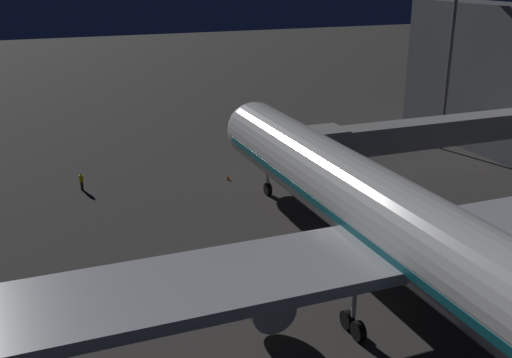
% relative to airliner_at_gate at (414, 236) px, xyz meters
% --- Properties ---
extents(ground_plane, '(320.00, 320.00, 0.00)m').
position_rel_airliner_at_gate_xyz_m(ground_plane, '(-0.00, -9.58, -5.55)').
color(ground_plane, '#383533').
extents(airliner_at_gate, '(56.60, 59.12, 19.96)m').
position_rel_airliner_at_gate_xyz_m(airliner_at_gate, '(0.00, 0.00, 0.00)').
color(airliner_at_gate, silver).
rests_on(airliner_at_gate, ground_plane).
extents(jet_bridge, '(24.79, 3.40, 7.16)m').
position_rel_airliner_at_gate_xyz_m(jet_bridge, '(-13.14, -19.17, 0.09)').
color(jet_bridge, '#9E9E99').
rests_on(jet_bridge, ground_plane).
extents(apron_floodlight_mast, '(2.90, 0.50, 19.92)m').
position_rel_airliner_at_gate_xyz_m(apron_floodlight_mast, '(-25.50, -29.80, 5.88)').
color(apron_floodlight_mast, '#59595E').
rests_on(apron_floodlight_mast, ground_plane).
extents(ground_crew_near_nose_gear, '(0.40, 0.40, 1.84)m').
position_rel_airliner_at_gate_xyz_m(ground_crew_near_nose_gear, '(16.59, -30.91, -4.53)').
color(ground_crew_near_nose_gear, black).
rests_on(ground_crew_near_nose_gear, ground_plane).
extents(traffic_cone_nose_port, '(0.36, 0.36, 0.55)m').
position_rel_airliner_at_gate_xyz_m(traffic_cone_nose_port, '(-2.20, -28.49, -5.27)').
color(traffic_cone_nose_port, orange).
rests_on(traffic_cone_nose_port, ground_plane).
extents(traffic_cone_nose_starboard, '(0.36, 0.36, 0.55)m').
position_rel_airliner_at_gate_xyz_m(traffic_cone_nose_starboard, '(2.20, -28.49, -5.27)').
color(traffic_cone_nose_starboard, orange).
rests_on(traffic_cone_nose_starboard, ground_plane).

